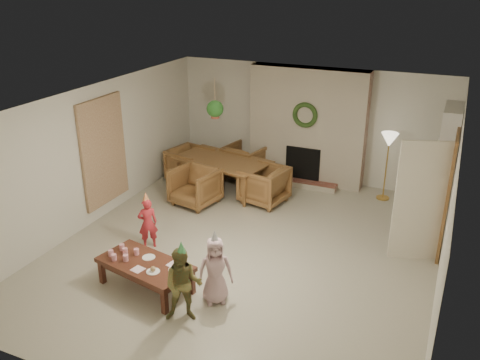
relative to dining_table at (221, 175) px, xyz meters
The scene contains 56 objects.
floor 2.55m from the dining_table, 54.58° to the right, with size 7.00×7.00×0.00m, color #B7B29E.
ceiling 3.32m from the dining_table, 54.58° to the right, with size 7.00×7.00×0.00m, color white.
wall_back 2.25m from the dining_table, 44.64° to the left, with size 7.00×7.00×0.00m, color silver.
wall_front 5.82m from the dining_table, 75.26° to the right, with size 7.00×7.00×0.00m, color silver.
wall_left 2.72m from the dining_table, 126.79° to the right, with size 7.00×7.00×0.00m, color silver.
wall_right 5.00m from the dining_table, 24.74° to the right, with size 7.00×7.00×0.00m, color silver.
fireplace_mass 2.12m from the dining_table, 40.39° to the left, with size 2.50×0.40×2.50m, color #4E1A14.
fireplace_hearth 1.74m from the dining_table, 31.44° to the left, with size 1.60×0.30×0.12m, color maroon.
fireplace_firebox 1.81m from the dining_table, 36.04° to the left, with size 0.75×0.12×0.75m, color black.
fireplace_wreath 2.15m from the dining_table, 34.74° to the left, with size 0.54×0.54×0.10m, color #234118.
floor_lamp_base 3.37m from the dining_table, 16.33° to the left, with size 0.26×0.26×0.03m, color gold.
floor_lamp_post 3.37m from the dining_table, 16.33° to the left, with size 0.03×0.03×1.26m, color gold.
floor_lamp_shade 3.48m from the dining_table, 16.33° to the left, with size 0.34×0.34×0.28m, color beige.
bookshelf_carcass 4.38m from the dining_table, ahead, with size 0.30×1.00×2.20m, color white.
bookshelf_shelf_a 4.29m from the dining_table, ahead, with size 0.30×0.92×0.03m, color white.
bookshelf_shelf_b 4.32m from the dining_table, ahead, with size 0.30×0.92×0.03m, color white.
bookshelf_shelf_c 4.38m from the dining_table, ahead, with size 0.30×0.92×0.03m, color white.
bookshelf_shelf_d 4.48m from the dining_table, ahead, with size 0.30×0.92×0.03m, color white.
books_row_lower 4.27m from the dining_table, ahead, with size 0.20×0.40×0.24m, color maroon.
books_row_mid 4.32m from the dining_table, ahead, with size 0.20×0.44×0.24m, color navy.
books_row_upper 4.39m from the dining_table, ahead, with size 0.20×0.36×0.22m, color #A66823.
door_frame 4.55m from the dining_table, 10.96° to the right, with size 0.05×0.86×2.04m, color brown.
door_leaf 4.28m from the dining_table, 17.01° to the right, with size 0.05×0.80×2.00m, color beige.
curtain_panel 2.55m from the dining_table, 128.90° to the right, with size 0.06×1.20×2.00m, color tan.
dining_table is the anchor object (origin of this frame).
dining_chair_near 0.86m from the dining_table, 101.58° to the right, with size 0.81×0.83×0.76m, color brown.
dining_chair_far 0.86m from the dining_table, 78.42° to the left, with size 0.81×0.83×0.76m, color brown.
dining_chair_left 0.86m from the dining_table, 168.42° to the left, with size 0.81×0.83×0.76m, color brown.
dining_chair_right 1.07m from the dining_table, 11.58° to the right, with size 0.81×0.83×0.76m, color brown.
hanging_plant_cord 1.90m from the dining_table, 73.75° to the right, with size 0.01×0.01×0.70m, color tan.
hanging_plant_pot 1.57m from the dining_table, 73.75° to the right, with size 0.16×0.16×0.12m, color brown.
hanging_plant_foliage 1.68m from the dining_table, 73.75° to the right, with size 0.32×0.32×0.32m, color #1A4918.
coffee_table_top 3.73m from the dining_table, 81.41° to the right, with size 1.40×0.70×0.06m, color #53291B.
coffee_table_apron 3.73m from the dining_table, 81.41° to the right, with size 1.29×0.59×0.09m, color #53291B.
coffee_leg_fl 3.85m from the dining_table, 91.81° to the right, with size 0.08×0.08×0.37m, color #53291B.
coffee_leg_fr 4.25m from the dining_table, 74.70° to the right, with size 0.08×0.08×0.37m, color #53291B.
coffee_leg_bl 3.29m from the dining_table, 90.11° to the right, with size 0.08×0.08×0.37m, color #53291B.
coffee_leg_br 3.75m from the dining_table, 70.75° to the right, with size 0.08×0.08×0.37m, color #53291B.
cup_a 3.74m from the dining_table, 90.02° to the right, with size 0.08×0.08×0.10m, color white.
cup_b 3.53m from the dining_table, 89.32° to the right, with size 0.08×0.08×0.10m, color white.
cup_c 3.82m from the dining_table, 88.29° to the right, with size 0.08×0.08×0.10m, color white.
cup_d 3.62m from the dining_table, 87.50° to the right, with size 0.08×0.08×0.10m, color white.
cup_e 3.78m from the dining_table, 85.77° to the right, with size 0.08×0.08×0.10m, color white.
cup_f 3.57m from the dining_table, 84.82° to the right, with size 0.08×0.08×0.10m, color white.
plate_a 3.60m from the dining_table, 81.50° to the right, with size 0.19×0.19×0.01m, color white.
plate_b 3.93m from the dining_table, 78.28° to the right, with size 0.19×0.19×0.01m, color white.
plate_c 3.83m from the dining_table, 74.05° to the right, with size 0.19×0.19×0.01m, color white.
food_scoop 3.94m from the dining_table, 78.28° to the right, with size 0.08×0.08×0.08m, color tan.
napkin_left 3.94m from the dining_table, 81.65° to the right, with size 0.16×0.16×0.01m, color #FFBBD3.
napkin_right 3.71m from the dining_table, 74.90° to the right, with size 0.16×0.16×0.01m, color #FFBBD3.
child_red 2.66m from the dining_table, 91.63° to the right, with size 0.32×0.21×0.89m, color red.
party_hat_red 2.72m from the dining_table, 91.63° to the right, with size 0.12×0.12×0.17m, color gold.
child_plaid 4.34m from the dining_table, 70.81° to the right, with size 0.51×0.40×1.06m, color brown.
party_hat_plaid 4.40m from the dining_table, 70.81° to the right, with size 0.13×0.13×0.17m, color #45A258.
child_pink 3.92m from the dining_table, 65.44° to the right, with size 0.49×0.32×1.00m, color #D3A9B3.
party_hat_pink 3.98m from the dining_table, 65.44° to the right, with size 0.13×0.13×0.18m, color #B6B6BD.
Camera 1 is at (2.89, -6.85, 4.33)m, focal length 37.92 mm.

